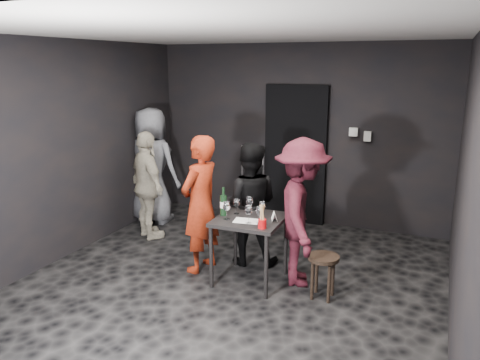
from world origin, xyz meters
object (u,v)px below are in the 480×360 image
at_px(tasting_table, 250,226).
at_px(server_red, 200,199).
at_px(woman_black, 249,204).
at_px(hand_truck, 251,206).
at_px(breadstick_cup, 262,217).
at_px(stool, 323,265).
at_px(bystander_cream, 148,185).
at_px(wine_bottle, 223,205).
at_px(man_maroon, 302,206).
at_px(bystander_grey, 151,156).

xyz_separation_m(tasting_table, server_red, (-0.65, 0.06, 0.22)).
bearing_deg(woman_black, hand_truck, -84.14).
bearing_deg(breadstick_cup, stool, 18.00).
distance_m(tasting_table, breadstick_cup, 0.42).
height_order(bystander_cream, breadstick_cup, bystander_cream).
relative_size(bystander_cream, breadstick_cup, 5.70).
xyz_separation_m(woman_black, wine_bottle, (-0.10, -0.50, 0.12)).
bearing_deg(breadstick_cup, tasting_table, 133.93).
xyz_separation_m(hand_truck, woman_black, (0.61, -1.55, 0.54)).
bearing_deg(hand_truck, server_red, -86.79).
xyz_separation_m(man_maroon, wine_bottle, (-0.84, -0.23, -0.02)).
distance_m(server_red, bystander_grey, 1.97).
bearing_deg(stool, bystander_cream, 164.27).
bearing_deg(man_maroon, stool, -148.32).
height_order(tasting_table, bystander_cream, bystander_cream).
distance_m(tasting_table, server_red, 0.69).
relative_size(tasting_table, man_maroon, 0.42).
bearing_deg(tasting_table, bystander_grey, 148.72).
distance_m(wine_bottle, breadstick_cup, 0.59).
height_order(server_red, bystander_cream, server_red).
bearing_deg(wine_bottle, server_red, 164.95).
bearing_deg(man_maroon, wine_bottle, 86.20).
distance_m(hand_truck, stool, 2.67).
relative_size(stool, bystander_grey, 0.23).
bearing_deg(man_maroon, breadstick_cup, 128.74).
xyz_separation_m(tasting_table, stool, (0.85, -0.06, -0.28)).
bearing_deg(bystander_grey, server_red, 142.59).
relative_size(hand_truck, tasting_table, 1.55).
distance_m(server_red, breadstick_cup, 0.95).
xyz_separation_m(stool, bystander_grey, (-3.02, 1.37, 0.67)).
bearing_deg(server_red, woman_black, 142.27).
relative_size(stool, wine_bottle, 1.46).
bearing_deg(bystander_grey, man_maroon, 159.80).
xyz_separation_m(server_red, bystander_grey, (-1.51, 1.25, 0.17)).
bearing_deg(bystander_grey, stool, 157.76).
distance_m(stool, man_maroon, 0.67).
bearing_deg(bystander_grey, woman_black, 158.96).
relative_size(server_red, bystander_grey, 0.84).
relative_size(hand_truck, server_red, 0.67).
bearing_deg(server_red, stool, 95.19).
relative_size(bystander_grey, wine_bottle, 6.49).
xyz_separation_m(hand_truck, tasting_table, (0.81, -2.02, 0.44)).
bearing_deg(hand_truck, breadstick_cup, -66.58).
height_order(bystander_grey, breadstick_cup, bystander_grey).
relative_size(man_maroon, breadstick_cup, 6.69).
distance_m(bystander_cream, breadstick_cup, 2.28).
height_order(tasting_table, stool, tasting_table).
bearing_deg(tasting_table, woman_black, 113.33).
height_order(tasting_table, man_maroon, man_maroon).
height_order(server_red, man_maroon, man_maroon).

